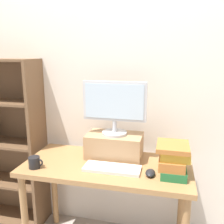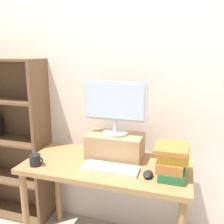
{
  "view_description": "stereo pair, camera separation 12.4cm",
  "coord_description": "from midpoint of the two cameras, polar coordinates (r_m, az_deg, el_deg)",
  "views": [
    {
      "loc": [
        0.42,
        -1.64,
        1.56
      ],
      "look_at": [
        0.02,
        0.06,
        1.14
      ],
      "focal_mm": 40.0,
      "sensor_mm": 36.0,
      "label": 1
    },
    {
      "loc": [
        0.54,
        -1.61,
        1.56
      ],
      "look_at": [
        0.02,
        0.06,
        1.14
      ],
      "focal_mm": 40.0,
      "sensor_mm": 36.0,
      "label": 2
    }
  ],
  "objects": [
    {
      "name": "bookshelf_unit",
      "position": [
        2.54,
        -21.22,
        -5.6
      ],
      "size": [
        0.74,
        0.28,
        1.51
      ],
      "color": "brown",
      "rests_on": "ground_plane"
    },
    {
      "name": "book_stack",
      "position": [
        1.72,
        15.62,
        -10.71
      ],
      "size": [
        0.21,
        0.26,
        0.21
      ],
      "color": "#236B38",
      "rests_on": "desk"
    },
    {
      "name": "desk",
      "position": [
        1.92,
        0.68,
        -14.53
      ],
      "size": [
        1.22,
        0.58,
        0.76
      ],
      "color": "#9E7042",
      "rests_on": "ground_plane"
    },
    {
      "name": "keyboard",
      "position": [
        1.77,
        1.73,
        -12.76
      ],
      "size": [
        0.4,
        0.15,
        0.02
      ],
      "color": "silver",
      "rests_on": "desk"
    },
    {
      "name": "riser_box",
      "position": [
        1.95,
        2.57,
        -7.7
      ],
      "size": [
        0.42,
        0.25,
        0.18
      ],
      "color": "#A87F56",
      "rests_on": "desk"
    },
    {
      "name": "coffee_mug",
      "position": [
        1.89,
        -15.31,
        -10.58
      ],
      "size": [
        0.11,
        0.08,
        0.08
      ],
      "color": "black",
      "rests_on": "desk"
    },
    {
      "name": "back_wall",
      "position": [
        2.09,
        3.83,
        6.3
      ],
      "size": [
        7.0,
        0.08,
        2.6
      ],
      "color": "beige",
      "rests_on": "ground_plane"
    },
    {
      "name": "computer_mouse",
      "position": [
        1.71,
        10.38,
        -13.83
      ],
      "size": [
        0.06,
        0.1,
        0.04
      ],
      "color": "black",
      "rests_on": "desk"
    },
    {
      "name": "computer_monitor",
      "position": [
        1.86,
        2.67,
        1.53
      ],
      "size": [
        0.48,
        0.19,
        0.41
      ],
      "color": "#B7B7BA",
      "rests_on": "riser_box"
    }
  ]
}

